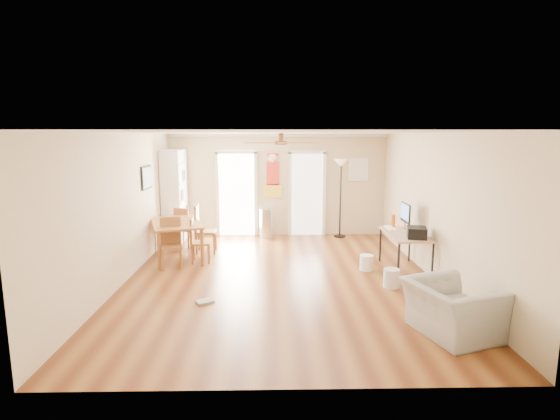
{
  "coord_description": "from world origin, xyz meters",
  "views": [
    {
      "loc": [
        -0.16,
        -7.53,
        2.55
      ],
      "look_at": [
        0.0,
        0.6,
        1.15
      ],
      "focal_mm": 27.83,
      "sensor_mm": 36.0,
      "label": 1
    }
  ],
  "objects_px": {
    "armchair": "(452,309)",
    "dining_chair_right_b": "(201,240)",
    "dining_table": "(177,240)",
    "computer_desk": "(404,252)",
    "printer": "(417,233)",
    "wastebasket_a": "(367,263)",
    "torchiere_lamp": "(340,198)",
    "trash_can": "(266,223)",
    "wastebasket_b": "(391,278)",
    "dining_chair_far": "(186,227)",
    "dining_chair_right_a": "(206,229)",
    "bookshelf": "(175,196)",
    "dining_chair_near": "(171,244)"
  },
  "relations": [
    {
      "from": "dining_chair_right_b",
      "to": "computer_desk",
      "type": "xyz_separation_m",
      "value": [
        3.96,
        -0.66,
        -0.09
      ]
    },
    {
      "from": "dining_table",
      "to": "trash_can",
      "type": "xyz_separation_m",
      "value": [
        1.86,
        1.83,
        -0.02
      ]
    },
    {
      "from": "dining_chair_near",
      "to": "wastebasket_b",
      "type": "distance_m",
      "value": 4.17
    },
    {
      "from": "dining_chair_right_a",
      "to": "dining_chair_right_b",
      "type": "distance_m",
      "value": 0.76
    },
    {
      "from": "dining_chair_far",
      "to": "wastebasket_a",
      "type": "xyz_separation_m",
      "value": [
        3.82,
        -1.91,
        -0.31
      ]
    },
    {
      "from": "bookshelf",
      "to": "printer",
      "type": "distance_m",
      "value": 5.75
    },
    {
      "from": "bookshelf",
      "to": "dining_chair_far",
      "type": "height_order",
      "value": "bookshelf"
    },
    {
      "from": "dining_chair_near",
      "to": "armchair",
      "type": "xyz_separation_m",
      "value": [
        4.26,
        -2.98,
        -0.14
      ]
    },
    {
      "from": "trash_can",
      "to": "wastebasket_b",
      "type": "distance_m",
      "value": 4.27
    },
    {
      "from": "dining_chair_right_a",
      "to": "computer_desk",
      "type": "distance_m",
      "value": 4.21
    },
    {
      "from": "printer",
      "to": "wastebasket_a",
      "type": "relative_size",
      "value": 1.29
    },
    {
      "from": "dining_table",
      "to": "armchair",
      "type": "relative_size",
      "value": 1.48
    },
    {
      "from": "bookshelf",
      "to": "armchair",
      "type": "distance_m",
      "value": 7.04
    },
    {
      "from": "dining_table",
      "to": "trash_can",
      "type": "relative_size",
      "value": 2.11
    },
    {
      "from": "bookshelf",
      "to": "printer",
      "type": "xyz_separation_m",
      "value": [
        4.96,
        -2.9,
        -0.28
      ]
    },
    {
      "from": "dining_chair_right_b",
      "to": "dining_chair_far",
      "type": "relative_size",
      "value": 1.0
    },
    {
      "from": "dining_chair_near",
      "to": "armchair",
      "type": "bearing_deg",
      "value": -49.45
    },
    {
      "from": "trash_can",
      "to": "wastebasket_a",
      "type": "distance_m",
      "value": 3.36
    },
    {
      "from": "dining_chair_far",
      "to": "trash_can",
      "type": "bearing_deg",
      "value": -136.81
    },
    {
      "from": "dining_chair_right_b",
      "to": "wastebasket_b",
      "type": "bearing_deg",
      "value": -118.89
    },
    {
      "from": "dining_chair_near",
      "to": "torchiere_lamp",
      "type": "distance_m",
      "value": 4.52
    },
    {
      "from": "computer_desk",
      "to": "trash_can",
      "type": "bearing_deg",
      "value": 133.6
    },
    {
      "from": "torchiere_lamp",
      "to": "wastebasket_a",
      "type": "height_order",
      "value": "torchiere_lamp"
    },
    {
      "from": "dining_chair_right_b",
      "to": "printer",
      "type": "bearing_deg",
      "value": -108.97
    },
    {
      "from": "dining_chair_far",
      "to": "printer",
      "type": "distance_m",
      "value": 5.18
    },
    {
      "from": "dining_table",
      "to": "dining_chair_near",
      "type": "xyz_separation_m",
      "value": [
        0.04,
        -0.66,
        0.09
      ]
    },
    {
      "from": "dining_chair_near",
      "to": "trash_can",
      "type": "xyz_separation_m",
      "value": [
        1.82,
        2.5,
        -0.11
      ]
    },
    {
      "from": "trash_can",
      "to": "wastebasket_b",
      "type": "height_order",
      "value": "trash_can"
    },
    {
      "from": "dining_chair_right_a",
      "to": "torchiere_lamp",
      "type": "relative_size",
      "value": 0.53
    },
    {
      "from": "dining_chair_right_a",
      "to": "wastebasket_a",
      "type": "distance_m",
      "value": 3.55
    },
    {
      "from": "armchair",
      "to": "dining_chair_right_b",
      "type": "bearing_deg",
      "value": 30.39
    },
    {
      "from": "dining_table",
      "to": "computer_desk",
      "type": "distance_m",
      "value": 4.61
    },
    {
      "from": "dining_chair_right_b",
      "to": "dining_chair_far",
      "type": "height_order",
      "value": "dining_chair_far"
    },
    {
      "from": "torchiere_lamp",
      "to": "armchair",
      "type": "distance_m",
      "value": 5.61
    },
    {
      "from": "dining_chair_right_b",
      "to": "computer_desk",
      "type": "relative_size",
      "value": 0.67
    },
    {
      "from": "dining_table",
      "to": "armchair",
      "type": "bearing_deg",
      "value": -40.25
    },
    {
      "from": "dining_chair_right_a",
      "to": "bookshelf",
      "type": "bearing_deg",
      "value": 37.42
    },
    {
      "from": "torchiere_lamp",
      "to": "wastebasket_a",
      "type": "relative_size",
      "value": 6.67
    },
    {
      "from": "wastebasket_a",
      "to": "dining_chair_right_b",
      "type": "bearing_deg",
      "value": 169.5
    },
    {
      "from": "trash_can",
      "to": "torchiere_lamp",
      "type": "relative_size",
      "value": 0.38
    },
    {
      "from": "trash_can",
      "to": "wastebasket_b",
      "type": "relative_size",
      "value": 2.35
    },
    {
      "from": "dining_table",
      "to": "computer_desk",
      "type": "bearing_deg",
      "value": -11.89
    },
    {
      "from": "wastebasket_a",
      "to": "computer_desk",
      "type": "bearing_deg",
      "value": -4.22
    },
    {
      "from": "dining_chair_far",
      "to": "dining_chair_right_b",
      "type": "bearing_deg",
      "value": 132.7
    },
    {
      "from": "bookshelf",
      "to": "dining_table",
      "type": "bearing_deg",
      "value": -69.21
    },
    {
      "from": "printer",
      "to": "wastebasket_b",
      "type": "distance_m",
      "value": 1.03
    },
    {
      "from": "dining_table",
      "to": "bookshelf",
      "type": "bearing_deg",
      "value": 102.73
    },
    {
      "from": "trash_can",
      "to": "torchiere_lamp",
      "type": "height_order",
      "value": "torchiere_lamp"
    },
    {
      "from": "trash_can",
      "to": "wastebasket_b",
      "type": "xyz_separation_m",
      "value": [
        2.17,
        -3.68,
        -0.21
      ]
    },
    {
      "from": "bookshelf",
      "to": "dining_chair_far",
      "type": "bearing_deg",
      "value": -50.53
    }
  ]
}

